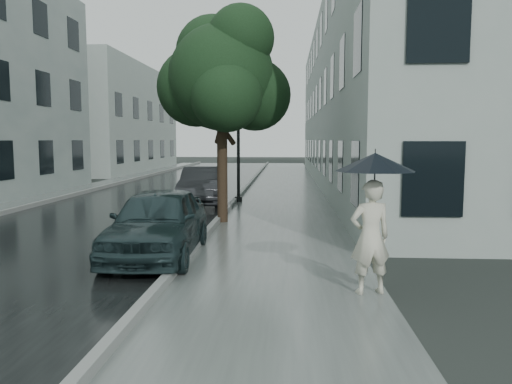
# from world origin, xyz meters

# --- Properties ---
(ground) EXTENTS (120.00, 120.00, 0.00)m
(ground) POSITION_xyz_m (0.00, 0.00, 0.00)
(ground) COLOR black
(ground) RESTS_ON ground
(sidewalk) EXTENTS (3.50, 60.00, 0.01)m
(sidewalk) POSITION_xyz_m (0.25, 12.00, 0.00)
(sidewalk) COLOR slate
(sidewalk) RESTS_ON ground
(kerb_near) EXTENTS (0.15, 60.00, 0.15)m
(kerb_near) POSITION_xyz_m (-1.57, 12.00, 0.07)
(kerb_near) COLOR slate
(kerb_near) RESTS_ON ground
(asphalt_road) EXTENTS (6.85, 60.00, 0.00)m
(asphalt_road) POSITION_xyz_m (-5.08, 12.00, 0.00)
(asphalt_road) COLOR black
(asphalt_road) RESTS_ON ground
(kerb_far) EXTENTS (0.15, 60.00, 0.15)m
(kerb_far) POSITION_xyz_m (-8.57, 12.00, 0.07)
(kerb_far) COLOR slate
(kerb_far) RESTS_ON ground
(sidewalk_far) EXTENTS (1.70, 60.00, 0.01)m
(sidewalk_far) POSITION_xyz_m (-9.50, 12.00, 0.00)
(sidewalk_far) COLOR #4C5451
(sidewalk_far) RESTS_ON ground
(building_near) EXTENTS (7.02, 36.00, 9.00)m
(building_near) POSITION_xyz_m (5.47, 19.50, 4.50)
(building_near) COLOR gray
(building_near) RESTS_ON ground
(building_far_b) EXTENTS (7.02, 18.00, 8.00)m
(building_far_b) POSITION_xyz_m (-13.77, 30.00, 4.00)
(building_far_b) COLOR gray
(building_far_b) RESTS_ON ground
(pedestrian) EXTENTS (0.73, 0.57, 1.77)m
(pedestrian) POSITION_xyz_m (1.70, -0.93, 0.89)
(pedestrian) COLOR beige
(pedestrian) RESTS_ON sidewalk
(umbrella) EXTENTS (1.53, 1.53, 1.29)m
(umbrella) POSITION_xyz_m (1.74, -0.95, 2.04)
(umbrella) COLOR black
(umbrella) RESTS_ON ground
(street_tree) EXTENTS (3.91, 3.55, 6.08)m
(street_tree) POSITION_xyz_m (-1.45, 5.78, 4.17)
(street_tree) COLOR #332619
(street_tree) RESTS_ON ground
(lamp_post) EXTENTS (0.83, 0.43, 5.46)m
(lamp_post) POSITION_xyz_m (-1.59, 10.40, 3.11)
(lamp_post) COLOR black
(lamp_post) RESTS_ON ground
(car_near) EXTENTS (1.80, 4.18, 1.41)m
(car_near) POSITION_xyz_m (-2.20, 1.31, 0.71)
(car_near) COLOR #1B2C2E
(car_near) RESTS_ON ground
(car_far) EXTENTS (1.71, 4.26, 1.38)m
(car_far) POSITION_xyz_m (-2.69, 9.63, 0.69)
(car_far) COLOR #25282B
(car_far) RESTS_ON ground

